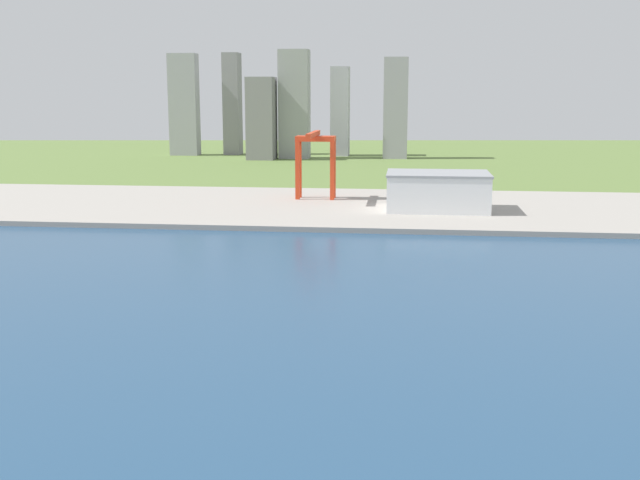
{
  "coord_description": "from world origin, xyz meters",
  "views": [
    {
      "loc": [
        27.52,
        88.16,
        60.36
      ],
      "look_at": [
        10.54,
        234.04,
        32.43
      ],
      "focal_mm": 43.58,
      "sensor_mm": 36.0,
      "label": 1
    }
  ],
  "objects": [
    {
      "name": "distant_skyline",
      "position": [
        -94.28,
        820.96,
        45.46
      ],
      "size": [
        230.21,
        76.46,
        99.17
      ],
      "color": "#9B9CA3",
      "rests_on": "ground"
    },
    {
      "name": "industrial_pier",
      "position": [
        0.0,
        490.0,
        1.25
      ],
      "size": [
        840.0,
        140.0,
        2.5
      ],
      "primitive_type": "cube",
      "color": "gray",
      "rests_on": "ground"
    },
    {
      "name": "port_crane_red",
      "position": [
        -24.29,
        510.69,
        29.14
      ],
      "size": [
        21.57,
        43.08,
        37.23
      ],
      "color": "red",
      "rests_on": "industrial_pier"
    },
    {
      "name": "warehouse_main",
      "position": [
        41.5,
        478.43,
        11.91
      ],
      "size": [
        50.92,
        36.52,
        18.78
      ],
      "color": "white",
      "rests_on": "industrial_pier"
    },
    {
      "name": "water_bay",
      "position": [
        0.0,
        240.0,
        0.07
      ],
      "size": [
        840.0,
        360.0,
        0.15
      ],
      "primitive_type": "cube",
      "color": "navy",
      "rests_on": "ground"
    },
    {
      "name": "ground_plane",
      "position": [
        0.0,
        300.0,
        0.0
      ],
      "size": [
        2400.0,
        2400.0,
        0.0
      ],
      "primitive_type": "plane",
      "color": "#5A7338"
    }
  ]
}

